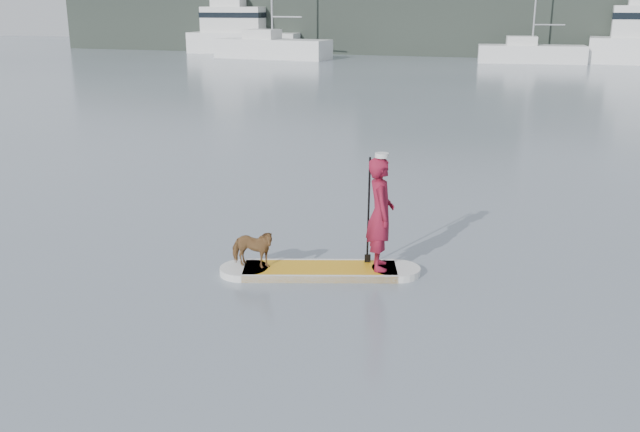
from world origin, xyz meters
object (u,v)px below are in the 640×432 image
(paddleboard, at_px, (320,271))
(dog, at_px, (252,248))
(paddler, at_px, (380,214))
(sailboat_b, at_px, (272,46))
(sailboat_d, at_px, (531,52))
(motor_yacht_b, at_px, (240,32))

(paddleboard, height_order, dog, dog)
(paddler, relative_size, dog, 2.37)
(paddler, xyz_separation_m, sailboat_b, (-18.95, 42.36, -0.10))
(paddler, height_order, dog, paddler)
(paddleboard, xyz_separation_m, sailboat_b, (-18.03, 42.65, 0.88))
(paddler, bearing_deg, dog, 88.45)
(dog, distance_m, sailboat_d, 45.16)
(motor_yacht_b, bearing_deg, sailboat_b, -48.86)
(paddleboard, distance_m, dog, 1.17)
(paddleboard, relative_size, sailboat_b, 0.24)
(paddler, xyz_separation_m, dog, (-1.98, -0.63, -0.59))
(sailboat_b, relative_size, sailboat_d, 1.21)
(paddler, bearing_deg, motor_yacht_b, 7.48)
(sailboat_d, xyz_separation_m, motor_yacht_b, (-24.35, 2.95, 1.00))
(paddleboard, height_order, sailboat_d, sailboat_d)
(sailboat_d, relative_size, motor_yacht_b, 1.13)
(paddler, xyz_separation_m, sailboat_d, (0.47, 44.46, -0.24))
(paddler, relative_size, sailboat_b, 0.14)
(dog, xyz_separation_m, sailboat_d, (2.45, 45.09, 0.35))
(paddler, height_order, sailboat_d, sailboat_d)
(dog, bearing_deg, paddler, -73.07)
(paddler, distance_m, dog, 2.16)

